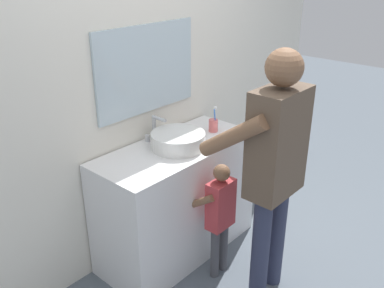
{
  "coord_description": "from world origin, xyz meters",
  "views": [
    {
      "loc": [
        -1.96,
        -1.59,
        2.12
      ],
      "look_at": [
        0.0,
        0.15,
        0.95
      ],
      "focal_mm": 39.65,
      "sensor_mm": 36.0,
      "label": 1
    }
  ],
  "objects": [
    {
      "name": "vanity_cabinet",
      "position": [
        0.0,
        0.3,
        0.44
      ],
      "size": [
        1.24,
        0.54,
        0.88
      ],
      "primitive_type": "cube",
      "color": "white",
      "rests_on": "ground"
    },
    {
      "name": "faucet",
      "position": [
        0.0,
        0.51,
        0.96
      ],
      "size": [
        0.18,
        0.14,
        0.18
      ],
      "color": "#B7BABF",
      "rests_on": "vanity_cabinet"
    },
    {
      "name": "toothbrush_cup",
      "position": [
        0.4,
        0.28,
        0.93
      ],
      "size": [
        0.07,
        0.07,
        0.21
      ],
      "color": "#D86666",
      "rests_on": "vanity_cabinet"
    },
    {
      "name": "sink_basin",
      "position": [
        0.0,
        0.28,
        0.94
      ],
      "size": [
        0.38,
        0.38,
        0.11
      ],
      "color": "silver",
      "rests_on": "vanity_cabinet"
    },
    {
      "name": "ground_plane",
      "position": [
        0.0,
        0.0,
        0.0
      ],
      "size": [
        14.0,
        14.0,
        0.0
      ],
      "primitive_type": "plane",
      "color": "slate"
    },
    {
      "name": "adult_parent",
      "position": [
        0.09,
        -0.43,
        1.0
      ],
      "size": [
        0.52,
        0.55,
        1.67
      ],
      "color": "#2D334C",
      "rests_on": "ground"
    },
    {
      "name": "child_toddler",
      "position": [
        0.0,
        -0.1,
        0.52
      ],
      "size": [
        0.27,
        0.27,
        0.88
      ],
      "color": "#47474C",
      "rests_on": "ground"
    },
    {
      "name": "back_wall",
      "position": [
        0.0,
        0.62,
        1.35
      ],
      "size": [
        4.4,
        0.1,
        2.7
      ],
      "color": "silver",
      "rests_on": "ground"
    }
  ]
}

